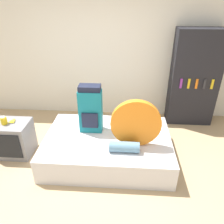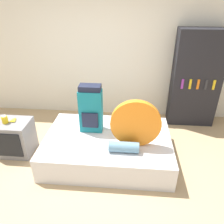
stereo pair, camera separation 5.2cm
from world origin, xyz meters
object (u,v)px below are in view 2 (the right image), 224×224
television (14,137)px  canister (5,120)px  tent_bag (136,124)px  backpack (91,109)px  sleeping_roll (124,147)px  bookshelf (196,80)px

television → canister: size_ratio=4.52×
tent_bag → television: tent_bag is taller
backpack → tent_bag: backpack is taller
tent_bag → sleeping_roll: 0.37m
television → bookshelf: bearing=22.3°
backpack → sleeping_roll: size_ratio=1.83×
tent_bag → television: size_ratio=1.24×
backpack → tent_bag: bearing=-26.1°
tent_bag → television: 2.05m
backpack → television: bearing=-171.6°
tent_bag → television: (-1.99, 0.16, -0.47)m
backpack → canister: bearing=-171.2°
tent_bag → canister: tent_bag is taller
backpack → television: backpack is taller
sleeping_roll → canister: 1.94m
sleeping_roll → bookshelf: bookshelf is taller
canister → television: bearing=16.5°
backpack → canister: 1.37m
backpack → bookshelf: size_ratio=0.42×
bookshelf → canister: bearing=-157.8°
sleeping_roll → bookshelf: size_ratio=0.23×
backpack → canister: backpack is taller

